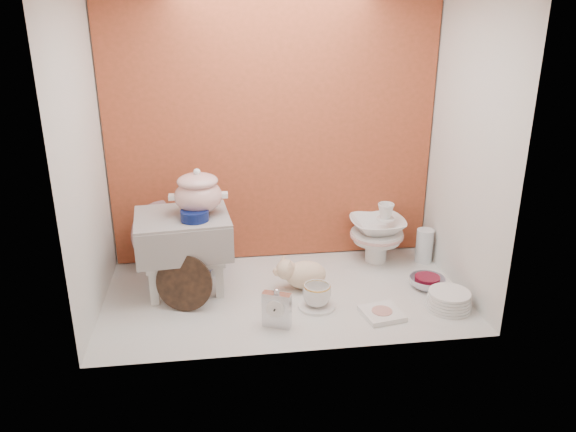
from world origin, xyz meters
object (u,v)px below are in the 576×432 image
(mantel_clock, at_px, (277,308))
(crystal_bowl, at_px, (427,282))
(floral_platter, at_px, (166,234))
(soup_tureen, at_px, (198,191))
(gold_rim_teacup, at_px, (317,295))
(plush_pig, at_px, (306,274))
(dinner_plate_stack, at_px, (449,300))
(blue_white_vase, at_px, (203,246))
(step_stool, at_px, (184,252))
(porcelain_tower, at_px, (377,232))

(mantel_clock, bearing_deg, crystal_bowl, 41.97)
(floral_platter, height_order, mantel_clock, floral_platter)
(mantel_clock, distance_m, crystal_bowl, 0.86)
(soup_tureen, height_order, gold_rim_teacup, soup_tureen)
(plush_pig, height_order, dinner_plate_stack, plush_pig)
(floral_platter, xyz_separation_m, gold_rim_teacup, (0.75, -0.58, -0.12))
(blue_white_vase, distance_m, plush_pig, 0.61)
(floral_platter, relative_size, plush_pig, 1.40)
(soup_tureen, height_order, crystal_bowl, soup_tureen)
(step_stool, relative_size, plush_pig, 1.69)
(floral_platter, relative_size, gold_rim_teacup, 2.76)
(dinner_plate_stack, height_order, crystal_bowl, dinner_plate_stack)
(mantel_clock, relative_size, porcelain_tower, 0.54)
(floral_platter, distance_m, dinner_plate_stack, 1.54)
(gold_rim_teacup, bearing_deg, step_stool, 155.70)
(mantel_clock, bearing_deg, step_stool, 157.81)
(step_stool, distance_m, crystal_bowl, 1.26)
(blue_white_vase, bearing_deg, porcelain_tower, -1.39)
(soup_tureen, height_order, blue_white_vase, soup_tureen)
(soup_tureen, bearing_deg, step_stool, -173.95)
(step_stool, xyz_separation_m, plush_pig, (0.61, -0.09, -0.12))
(crystal_bowl, bearing_deg, floral_platter, 161.29)
(step_stool, height_order, plush_pig, step_stool)
(crystal_bowl, distance_m, porcelain_tower, 0.42)
(mantel_clock, bearing_deg, dinner_plate_stack, 27.17)
(mantel_clock, xyz_separation_m, crystal_bowl, (0.82, 0.27, -0.07))
(plush_pig, distance_m, porcelain_tower, 0.54)
(mantel_clock, relative_size, crystal_bowl, 1.03)
(floral_platter, relative_size, crystal_bowl, 2.06)
(soup_tureen, xyz_separation_m, dinner_plate_stack, (1.18, -0.39, -0.48))
(soup_tureen, height_order, plush_pig, soup_tureen)
(gold_rim_teacup, distance_m, dinner_plate_stack, 0.64)
(dinner_plate_stack, height_order, porcelain_tower, porcelain_tower)
(step_stool, xyz_separation_m, dinner_plate_stack, (1.27, -0.38, -0.16))
(step_stool, bearing_deg, mantel_clock, -51.29)
(gold_rim_teacup, relative_size, porcelain_tower, 0.39)
(gold_rim_teacup, height_order, porcelain_tower, porcelain_tower)
(step_stool, xyz_separation_m, mantel_clock, (0.42, -0.43, -0.11))
(plush_pig, bearing_deg, step_stool, -166.79)
(blue_white_vase, distance_m, porcelain_tower, 0.98)
(soup_tureen, xyz_separation_m, blue_white_vase, (0.00, 0.21, -0.39))
(blue_white_vase, relative_size, plush_pig, 0.99)
(floral_platter, distance_m, crystal_bowl, 1.44)
(mantel_clock, distance_m, gold_rim_teacup, 0.26)
(blue_white_vase, bearing_deg, floral_platter, 158.65)
(mantel_clock, relative_size, gold_rim_teacup, 1.38)
(blue_white_vase, bearing_deg, soup_tureen, -90.78)
(floral_platter, relative_size, mantel_clock, 2.01)
(step_stool, height_order, gold_rim_teacup, step_stool)
(floral_platter, bearing_deg, porcelain_tower, -5.02)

